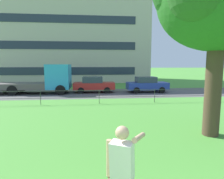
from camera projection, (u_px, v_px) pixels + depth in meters
name	position (u px, v px, depth m)	size (l,w,h in m)	color
street_strip	(97.00, 93.00, 18.81)	(80.00, 6.17, 0.01)	#565454
park_fence	(99.00, 94.00, 13.80)	(32.18, 0.04, 1.00)	#333833
person_thrower	(122.00, 175.00, 3.19)	(0.75, 0.68, 1.81)	#846B4C
flatbed_truck_center	(43.00, 81.00, 18.59)	(7.36, 2.58, 2.75)	#2D99D1
car_red_right	(94.00, 85.00, 19.29)	(4.03, 1.87, 1.54)	red
car_blue_far_left	(147.00, 84.00, 19.44)	(4.01, 1.83, 1.54)	#233899
apartment_building_background	(53.00, 25.00, 32.52)	(30.50, 12.00, 18.35)	beige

